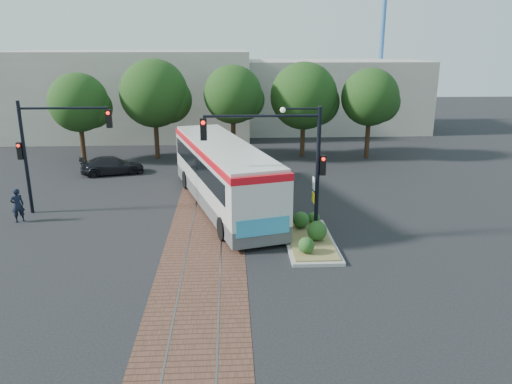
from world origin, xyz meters
TOP-DOWN VIEW (x-y plane):
  - ground at (0.00, 0.00)m, footprint 120.00×120.00m
  - trackbed at (0.00, 4.00)m, footprint 3.60×40.00m
  - tree_row at (1.21, 16.42)m, footprint 26.40×5.60m
  - warehouses at (-0.53, 28.75)m, footprint 40.00×13.00m
  - crane at (18.00, 34.00)m, footprint 8.00×0.50m
  - city_bus at (0.82, 4.58)m, footprint 6.28×13.58m
  - traffic_island at (4.82, -0.90)m, footprint 2.20×5.20m
  - signal_pole_main at (3.86, -0.81)m, footprint 5.49×0.46m
  - signal_pole_left at (-8.37, 4.00)m, footprint 4.99×0.34m
  - officer at (-9.62, 2.57)m, footprint 0.77×0.72m
  - parked_car at (-6.97, 12.05)m, footprint 4.55×2.72m

SIDE VIEW (x-z plane):
  - ground at x=0.00m, z-range 0.00..0.00m
  - trackbed at x=0.00m, z-range 0.00..0.02m
  - traffic_island at x=4.82m, z-range -0.24..0.89m
  - parked_car at x=-6.97m, z-range 0.00..1.23m
  - officer at x=-9.62m, z-range 0.00..1.77m
  - city_bus at x=0.82m, z-range 0.20..3.78m
  - warehouses at x=-0.53m, z-range -0.19..7.81m
  - signal_pole_left at x=-8.37m, z-range 0.86..6.86m
  - signal_pole_main at x=3.86m, z-range 1.16..7.16m
  - tree_row at x=1.21m, z-range 1.01..8.69m
  - crane at x=18.00m, z-range 1.88..19.88m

